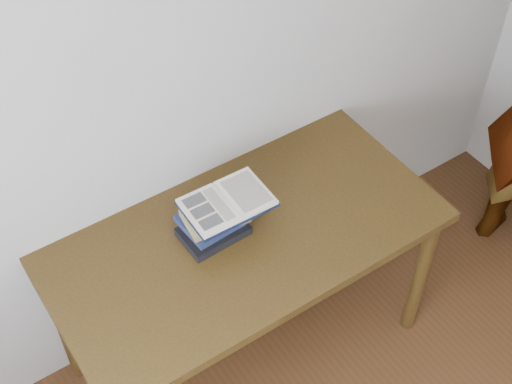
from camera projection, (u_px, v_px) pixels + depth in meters
desk at (246, 250)px, 2.76m from camera, size 1.51×0.75×0.81m
book_stack at (214, 223)px, 2.65m from camera, size 0.26×0.20×0.12m
open_book at (227, 202)px, 2.62m from camera, size 0.33×0.23×0.03m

